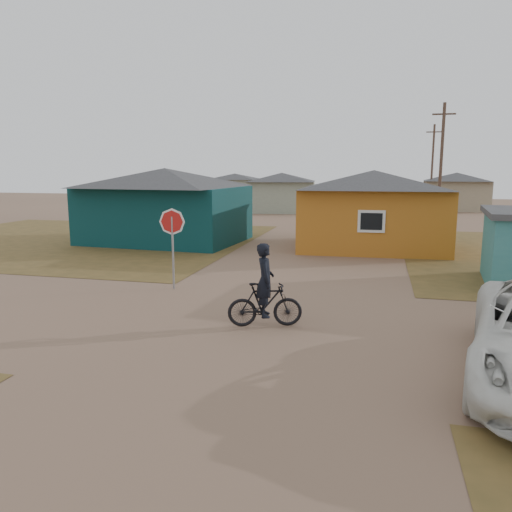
{
  "coord_description": "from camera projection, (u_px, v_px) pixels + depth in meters",
  "views": [
    {
      "loc": [
        2.77,
        -11.77,
        3.97
      ],
      "look_at": [
        -0.85,
        3.0,
        1.3
      ],
      "focal_mm": 35.0,
      "sensor_mm": 36.0,
      "label": 1
    }
  ],
  "objects": [
    {
      "name": "grass_nw",
      "position": [
        73.0,
        239.0,
        28.32
      ],
      "size": [
        20.0,
        18.0,
        0.0
      ],
      "primitive_type": "cube",
      "color": "brown",
      "rests_on": "ground"
    },
    {
      "name": "cyclist",
      "position": [
        265.0,
        296.0,
        12.61
      ],
      "size": [
        1.97,
        1.07,
        2.15
      ],
      "color": "black",
      "rests_on": "ground"
    },
    {
      "name": "house_pale_west",
      "position": [
        282.0,
        192.0,
        46.21
      ],
      "size": [
        7.04,
        6.15,
        3.6
      ],
      "color": "gray",
      "rests_on": "ground"
    },
    {
      "name": "utility_pole_far",
      "position": [
        432.0,
        167.0,
        46.48
      ],
      "size": [
        1.4,
        0.2,
        8.0
      ],
      "color": "#503B30",
      "rests_on": "ground"
    },
    {
      "name": "house_teal",
      "position": [
        166.0,
        204.0,
        27.15
      ],
      "size": [
        8.93,
        7.08,
        4.0
      ],
      "color": "#082E30",
      "rests_on": "ground"
    },
    {
      "name": "stop_sign",
      "position": [
        172.0,
        231.0,
        16.36
      ],
      "size": [
        0.85,
        0.33,
        2.7
      ],
      "color": "gray",
      "rests_on": "ground"
    },
    {
      "name": "utility_pole_near",
      "position": [
        441.0,
        166.0,
        31.41
      ],
      "size": [
        1.4,
        0.2,
        8.0
      ],
      "color": "#503B30",
      "rests_on": "ground"
    },
    {
      "name": "house_beige_east",
      "position": [
        456.0,
        191.0,
        48.2
      ],
      "size": [
        6.95,
        6.05,
        3.6
      ],
      "color": "gray",
      "rests_on": "ground"
    },
    {
      "name": "ground",
      "position": [
        260.0,
        328.0,
        12.6
      ],
      "size": [
        120.0,
        120.0,
        0.0
      ],
      "primitive_type": "plane",
      "color": "#82614B"
    },
    {
      "name": "house_yellow",
      "position": [
        373.0,
        208.0,
        25.06
      ],
      "size": [
        7.72,
        6.76,
        3.9
      ],
      "color": "#B5681B",
      "rests_on": "ground"
    },
    {
      "name": "house_pale_north",
      "position": [
        235.0,
        187.0,
        59.58
      ],
      "size": [
        6.28,
        5.81,
        3.4
      ],
      "color": "gray",
      "rests_on": "ground"
    }
  ]
}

